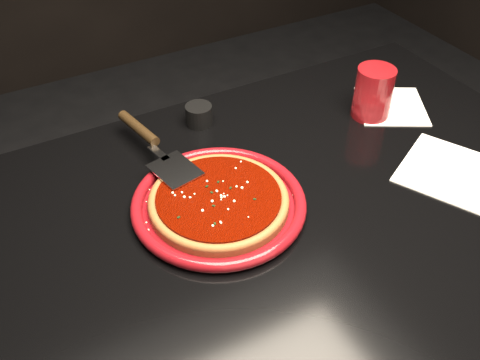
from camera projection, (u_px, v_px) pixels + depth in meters
name	position (u px, v px, depth m)	size (l,w,h in m)	color
table	(279.00, 319.00, 1.23)	(1.20, 0.80, 0.75)	black
plate	(219.00, 203.00, 0.96)	(0.32, 0.32, 0.02)	maroon
pizza_crust	(219.00, 202.00, 0.96)	(0.25, 0.25, 0.01)	brown
pizza_crust_rim	(219.00, 199.00, 0.96)	(0.25, 0.25, 0.02)	brown
pizza_sauce	(219.00, 197.00, 0.95)	(0.22, 0.22, 0.01)	#630A00
parmesan_dusting	(218.00, 195.00, 0.95)	(0.22, 0.22, 0.01)	#FFF5C8
basil_flecks	(218.00, 195.00, 0.95)	(0.20, 0.20, 0.00)	black
pizza_server	(156.00, 146.00, 1.05)	(0.09, 0.31, 0.02)	silver
cup	(373.00, 93.00, 1.16)	(0.08, 0.08, 0.12)	maroon
napkin_a	(451.00, 172.00, 1.05)	(0.18, 0.18, 0.00)	white
napkin_b	(391.00, 106.00, 1.22)	(0.15, 0.16, 0.00)	white
ramekin	(199.00, 115.00, 1.16)	(0.06, 0.06, 0.04)	black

